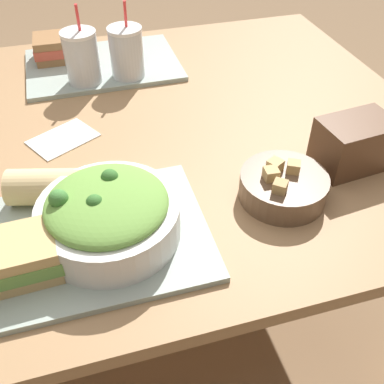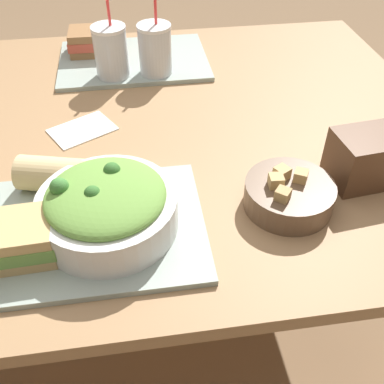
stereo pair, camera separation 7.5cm
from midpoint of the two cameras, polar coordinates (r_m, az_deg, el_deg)
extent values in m
plane|color=#846647|center=(1.54, -8.88, -15.33)|extent=(12.00, 12.00, 0.00)
cube|color=#A37A51|center=(1.04, -12.92, 6.58)|extent=(1.48, 1.07, 0.03)
cylinder|color=#A37A51|center=(1.77, 9.62, 9.02)|extent=(0.06, 0.06, 0.69)
cube|color=#99A89E|center=(0.78, -15.97, -6.02)|extent=(0.41, 0.29, 0.01)
cube|color=#99A89E|center=(1.31, -12.90, 15.42)|extent=(0.41, 0.29, 0.01)
cylinder|color=white|center=(0.75, -13.27, -3.60)|extent=(0.23, 0.23, 0.06)
ellipsoid|color=#6B9E42|center=(0.72, -13.71, -1.57)|extent=(0.20, 0.20, 0.04)
sphere|color=#38702D|center=(0.74, -13.24, 1.65)|extent=(0.03, 0.03, 0.03)
sphere|color=#38702D|center=(0.71, -15.25, -1.49)|extent=(0.03, 0.03, 0.03)
sphere|color=#427F38|center=(0.73, -19.44, -0.98)|extent=(0.03, 0.03, 0.03)
cube|color=beige|center=(0.72, -12.58, -0.81)|extent=(0.06, 0.06, 0.01)
cube|color=beige|center=(0.73, -12.78, 0.16)|extent=(0.05, 0.05, 0.01)
cylinder|color=brown|center=(0.83, 8.99, 0.56)|extent=(0.16, 0.16, 0.05)
cylinder|color=#5B2D19|center=(0.82, 9.13, 1.55)|extent=(0.14, 0.14, 0.01)
cube|color=tan|center=(0.82, 10.26, 2.97)|extent=(0.03, 0.03, 0.02)
cube|color=tan|center=(0.80, 7.38, 2.09)|extent=(0.03, 0.03, 0.02)
cube|color=tan|center=(0.78, 8.44, 0.48)|extent=(0.03, 0.03, 0.02)
cube|color=tan|center=(0.82, 7.95, 3.17)|extent=(0.03, 0.03, 0.02)
cube|color=tan|center=(0.76, -24.18, -8.94)|extent=(0.14, 0.10, 0.02)
cube|color=#6B9E47|center=(0.74, -24.65, -7.84)|extent=(0.15, 0.10, 0.02)
cube|color=tan|center=(0.73, -25.14, -6.70)|extent=(0.14, 0.10, 0.02)
cylinder|color=#DBBC84|center=(0.84, -19.69, 0.52)|extent=(0.17, 0.10, 0.07)
cylinder|color=beige|center=(0.82, -14.66, 0.61)|extent=(0.02, 0.06, 0.06)
cube|color=olive|center=(1.35, -17.76, 16.20)|extent=(0.14, 0.10, 0.02)
cube|color=#C64C38|center=(1.35, -17.96, 17.04)|extent=(0.14, 0.11, 0.02)
cube|color=olive|center=(1.34, -18.16, 17.89)|extent=(0.14, 0.10, 0.02)
cylinder|color=silver|center=(1.19, -15.61, 15.93)|extent=(0.08, 0.08, 0.12)
cylinder|color=black|center=(1.20, -15.55, 15.63)|extent=(0.07, 0.07, 0.10)
cylinder|color=white|center=(1.17, -16.21, 18.77)|extent=(0.09, 0.09, 0.01)
cylinder|color=red|center=(1.16, -16.20, 20.28)|extent=(0.01, 0.02, 0.07)
cylinder|color=silver|center=(1.20, -10.14, 16.83)|extent=(0.08, 0.08, 0.12)
cylinder|color=maroon|center=(1.20, -10.11, 16.54)|extent=(0.07, 0.07, 0.10)
cylinder|color=white|center=(1.17, -10.53, 19.62)|extent=(0.09, 0.09, 0.01)
cylinder|color=red|center=(1.16, -10.41, 21.14)|extent=(0.01, 0.02, 0.07)
cube|color=brown|center=(0.92, 17.75, 5.77)|extent=(0.15, 0.11, 0.10)
cube|color=white|center=(1.03, -18.09, 6.44)|extent=(0.16, 0.15, 0.00)
camera|label=1|loc=(0.04, -92.87, -2.55)|focal=42.00mm
camera|label=2|loc=(0.04, 87.13, 2.55)|focal=42.00mm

